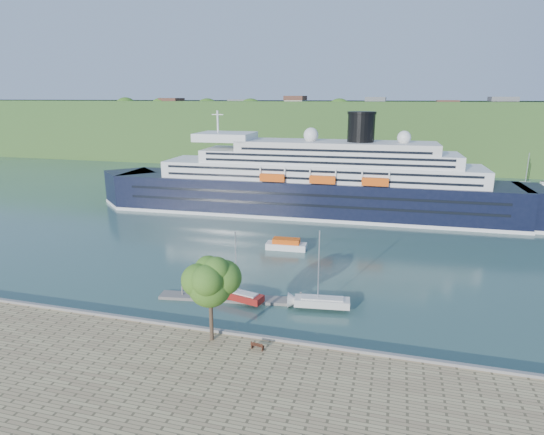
{
  "coord_description": "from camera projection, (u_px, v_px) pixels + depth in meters",
  "views": [
    {
      "loc": [
        19.13,
        -41.57,
        25.82
      ],
      "look_at": [
        -0.53,
        30.0,
        5.97
      ],
      "focal_mm": 30.0,
      "sensor_mm": 36.0,
      "label": 1
    }
  ],
  "objects": [
    {
      "name": "sailboat_white_far",
      "position": [
        323.0,
        273.0,
        55.59
      ],
      "size": [
        7.79,
        3.05,
        9.8
      ],
      "primitive_type": null,
      "rotation": [
        0.0,
        0.0,
        0.13
      ],
      "color": "silver",
      "rests_on": "ground"
    },
    {
      "name": "promenade_tree",
      "position": [
        210.0,
        295.0,
        46.61
      ],
      "size": [
        6.09,
        6.09,
        10.08
      ],
      "primitive_type": null,
      "color": "#2F6019",
      "rests_on": "promenade"
    },
    {
      "name": "sailboat_red",
      "position": [
        239.0,
        270.0,
        57.61
      ],
      "size": [
        7.31,
        3.53,
        9.1
      ],
      "primitive_type": null,
      "rotation": [
        0.0,
        0.0,
        -0.23
      ],
      "color": "maroon",
      "rests_on": "ground"
    },
    {
      "name": "cruise_ship",
      "position": [
        310.0,
        163.0,
        100.63
      ],
      "size": [
        102.12,
        18.87,
        22.82
      ],
      "primitive_type": null,
      "rotation": [
        0.0,
        0.0,
        0.04
      ],
      "color": "black",
      "rests_on": "ground"
    },
    {
      "name": "tender_launch",
      "position": [
        286.0,
        244.0,
        78.96
      ],
      "size": [
        7.2,
        2.85,
        1.95
      ],
      "primitive_type": null,
      "rotation": [
        0.0,
        0.0,
        0.06
      ],
      "color": "#E8510D",
      "rests_on": "ground"
    },
    {
      "name": "floating_pontoon",
      "position": [
        226.0,
        298.0,
        59.6
      ],
      "size": [
        17.79,
        4.72,
        0.39
      ],
      "primitive_type": null,
      "rotation": [
        0.0,
        0.0,
        0.15
      ],
      "color": "gray",
      "rests_on": "ground"
    },
    {
      "name": "ground",
      "position": [
        205.0,
        337.0,
        50.29
      ],
      "size": [
        400.0,
        400.0,
        0.0
      ],
      "primitive_type": "plane",
      "color": "#284842",
      "rests_on": "ground"
    },
    {
      "name": "park_bench",
      "position": [
        258.0,
        345.0,
        45.95
      ],
      "size": [
        1.49,
        0.79,
        0.91
      ],
      "primitive_type": null,
      "rotation": [
        0.0,
        0.0,
        -0.15
      ],
      "color": "#421F13",
      "rests_on": "promenade"
    },
    {
      "name": "quay_coping",
      "position": [
        204.0,
        329.0,
        49.81
      ],
      "size": [
        220.0,
        0.5,
        0.3
      ],
      "primitive_type": "cube",
      "color": "slate",
      "rests_on": "promenade"
    },
    {
      "name": "far_hillside",
      "position": [
        349.0,
        132.0,
        182.27
      ],
      "size": [
        400.0,
        50.0,
        24.0
      ],
      "primitive_type": "cube",
      "color": "#315B24",
      "rests_on": "ground"
    }
  ]
}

